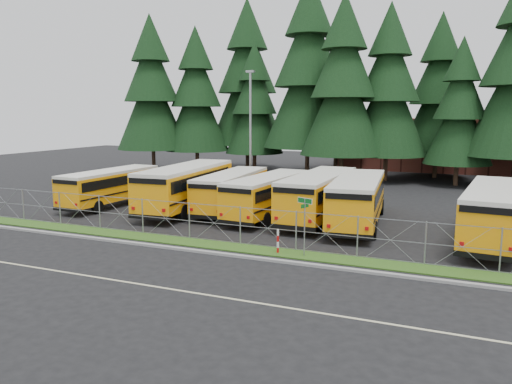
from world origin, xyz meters
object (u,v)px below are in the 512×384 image
bus_2 (189,188)px  bus_5 (320,197)px  bus_east (494,215)px  striped_bollard (278,242)px  bus_4 (271,196)px  light_standard (250,127)px  bus_3 (233,192)px  bus_6 (358,201)px  street_sign (305,214)px  bus_0 (114,188)px

bus_2 → bus_5: (9.19, 0.55, -0.09)m
bus_east → striped_bollard: bus_east is taller
bus_2 → bus_4: 6.00m
bus_2 → light_standard: (0.73, 8.92, 3.94)m
bus_3 → striped_bollard: 10.88m
striped_bollard → bus_east: bearing=33.7°
bus_6 → light_standard: 14.79m
bus_3 → bus_4: 3.13m
street_sign → light_standard: size_ratio=0.28×
bus_2 → bus_3: (2.96, 0.89, -0.22)m
bus_2 → bus_4: (6.00, 0.13, -0.21)m
bus_0 → striped_bollard: size_ratio=8.33×
bus_2 → bus_3: bearing=12.2°
bus_2 → street_sign: 13.31m
bus_2 → street_sign: (10.78, -7.80, 0.47)m
bus_2 → light_standard: 9.78m
bus_east → light_standard: (-18.31, 10.33, 4.02)m
bus_5 → light_standard: bearing=135.9°
bus_east → light_standard: light_standard is taller
bus_0 → bus_5: size_ratio=0.89×
bus_0 → bus_east: bearing=0.1°
bus_4 → bus_6: size_ratio=0.92×
bus_0 → light_standard: 12.38m
bus_0 → bus_3: 9.04m
bus_4 → bus_6: 5.73m
bus_3 → street_sign: size_ratio=3.64×
striped_bollard → light_standard: bearing=117.6°
bus_4 → bus_east: bus_east is taller
bus_3 → bus_6: 8.82m
street_sign → bus_4: bearing=121.1°
bus_4 → bus_east: (13.04, -1.54, 0.13)m
bus_6 → light_standard: light_standard is taller
bus_5 → bus_6: bus_5 is taller
bus_east → bus_0: bearing=-176.4°
bus_east → striped_bollard: (-9.58, -6.39, -0.88)m
bus_east → street_sign: (-8.26, -6.39, 0.55)m
bus_3 → bus_4: bus_4 is taller
bus_2 → bus_3: size_ratio=1.17×
bus_east → bus_2: bearing=-178.8°
bus_0 → bus_5: bus_5 is taller
street_sign → light_standard: 19.81m
bus_5 → bus_0: bearing=-175.0°
striped_bollard → light_standard: light_standard is taller
bus_4 → striped_bollard: bus_4 is taller
bus_4 → light_standard: 11.05m
bus_4 → bus_3: bearing=170.2°
bus_5 → bus_6: bearing=-14.2°
bus_east → street_sign: size_ratio=4.02×
bus_5 → light_standard: (-8.46, 8.37, 4.03)m
bus_0 → bus_east: (25.00, -0.79, 0.17)m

